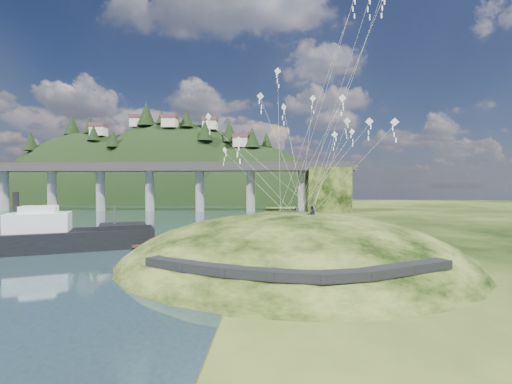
{
  "coord_description": "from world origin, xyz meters",
  "views": [
    {
      "loc": [
        6.06,
        -32.73,
        7.68
      ],
      "look_at": [
        4.0,
        6.0,
        7.0
      ],
      "focal_mm": 24.0,
      "sensor_mm": 36.0,
      "label": 1
    }
  ],
  "objects": [
    {
      "name": "footpath",
      "position": [
        7.46,
        -9.74,
        2.08
      ],
      "size": [
        22.29,
        5.84,
        0.83
      ],
      "color": "black",
      "rests_on": "ground"
    },
    {
      "name": "bridge",
      "position": [
        -26.46,
        70.07,
        9.7
      ],
      "size": [
        160.0,
        11.0,
        15.0
      ],
      "color": "#2D2B2B",
      "rests_on": "ground"
    },
    {
      "name": "grass_hill",
      "position": [
        8.0,
        2.0,
        -1.5
      ],
      "size": [
        36.0,
        32.0,
        13.0
      ],
      "color": "black",
      "rests_on": "ground"
    },
    {
      "name": "kite_swarm",
      "position": [
        10.37,
        2.67,
        18.35
      ],
      "size": [
        18.49,
        17.37,
        17.75
      ],
      "color": "white",
      "rests_on": "ground"
    },
    {
      "name": "far_ridge",
      "position": [
        -43.58,
        122.17,
        -7.44
      ],
      "size": [
        153.0,
        70.0,
        94.5
      ],
      "color": "black",
      "rests_on": "ground"
    },
    {
      "name": "wooden_dock",
      "position": [
        -7.24,
        6.87,
        0.42
      ],
      "size": [
        13.03,
        6.97,
        0.95
      ],
      "color": "#331A15",
      "rests_on": "ground"
    },
    {
      "name": "work_barge",
      "position": [
        -19.17,
        6.64,
        1.76
      ],
      "size": [
        20.5,
        13.22,
        7.01
      ],
      "color": "black",
      "rests_on": "ground"
    },
    {
      "name": "kite_flyers",
      "position": [
        9.34,
        1.18,
        5.79
      ],
      "size": [
        1.95,
        3.7,
        1.71
      ],
      "color": "#22252E",
      "rests_on": "ground"
    },
    {
      "name": "ground",
      "position": [
        0.0,
        0.0,
        0.0
      ],
      "size": [
        320.0,
        320.0,
        0.0
      ],
      "primitive_type": "plane",
      "color": "black",
      "rests_on": "ground"
    }
  ]
}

